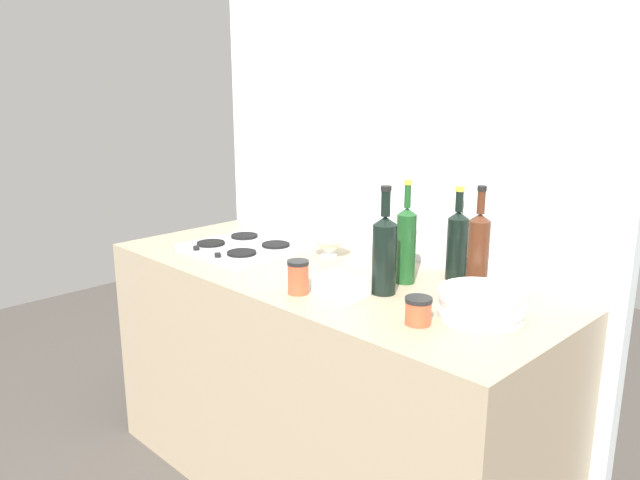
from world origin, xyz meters
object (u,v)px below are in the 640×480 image
at_px(wine_bottle_rightmost, 406,244).
at_px(condiment_jar_spare, 418,311).
at_px(wine_bottle_leftmost, 457,243).
at_px(condiment_jar_rear, 405,259).
at_px(stovetop_hob, 243,247).
at_px(plate_stack, 481,304).
at_px(butter_dish, 341,286).
at_px(wine_bottle_mid_left, 384,252).
at_px(wine_bottle_mid_right, 478,251).
at_px(condiment_jar_front, 298,277).
at_px(mixing_bowl, 329,247).

xyz_separation_m(wine_bottle_rightmost, condiment_jar_spare, (0.26, -0.28, -0.10)).
height_order(wine_bottle_leftmost, condiment_jar_rear, wine_bottle_leftmost).
bearing_deg(stovetop_hob, wine_bottle_rightmost, 11.29).
height_order(plate_stack, condiment_jar_spare, plate_stack).
relative_size(plate_stack, butter_dish, 1.56).
distance_m(wine_bottle_leftmost, wine_bottle_mid_left, 0.31).
bearing_deg(plate_stack, condiment_jar_rear, 156.94).
distance_m(wine_bottle_mid_right, butter_dish, 0.46).
relative_size(wine_bottle_leftmost, condiment_jar_front, 2.95).
bearing_deg(wine_bottle_leftmost, condiment_jar_front, -119.26).
bearing_deg(wine_bottle_mid_right, condiment_jar_rear, -179.55).
relative_size(plate_stack, condiment_jar_spare, 3.20).
relative_size(stovetop_hob, wine_bottle_leftmost, 1.25).
height_order(condiment_jar_front, condiment_jar_spare, condiment_jar_front).
xyz_separation_m(butter_dish, condiment_jar_front, (-0.11, -0.09, 0.03)).
height_order(wine_bottle_rightmost, mixing_bowl, wine_bottle_rightmost).
height_order(wine_bottle_mid_left, mixing_bowl, wine_bottle_mid_left).
height_order(wine_bottle_mid_right, mixing_bowl, wine_bottle_mid_right).
distance_m(wine_bottle_leftmost, condiment_jar_spare, 0.47).
xyz_separation_m(wine_bottle_mid_right, condiment_jar_rear, (-0.29, -0.00, -0.09)).
relative_size(wine_bottle_rightmost, butter_dish, 2.17).
height_order(plate_stack, condiment_jar_rear, condiment_jar_rear).
bearing_deg(wine_bottle_mid_left, butter_dish, -129.78).
bearing_deg(wine_bottle_mid_right, condiment_jar_front, -134.45).
distance_m(stovetop_hob, condiment_jar_front, 0.58).
bearing_deg(wine_bottle_leftmost, condiment_jar_spare, -69.82).
bearing_deg(condiment_jar_spare, wine_bottle_mid_right, 94.56).
distance_m(wine_bottle_mid_right, wine_bottle_rightmost, 0.24).
bearing_deg(butter_dish, condiment_jar_spare, -5.15).
height_order(stovetop_hob, plate_stack, plate_stack).
bearing_deg(wine_bottle_mid_left, stovetop_hob, -179.65).
distance_m(wine_bottle_rightmost, condiment_jar_rear, 0.13).
height_order(wine_bottle_leftmost, mixing_bowl, wine_bottle_leftmost).
distance_m(wine_bottle_leftmost, wine_bottle_mid_right, 0.15).
xyz_separation_m(wine_bottle_mid_left, butter_dish, (-0.09, -0.11, -0.11)).
relative_size(plate_stack, wine_bottle_mid_right, 0.72).
xyz_separation_m(plate_stack, wine_bottle_mid_right, (-0.13, 0.18, 0.10)).
bearing_deg(condiment_jar_spare, condiment_jar_front, -171.73).
height_order(mixing_bowl, condiment_jar_spare, condiment_jar_spare).
height_order(stovetop_hob, mixing_bowl, mixing_bowl).
distance_m(wine_bottle_mid_left, butter_dish, 0.18).
bearing_deg(condiment_jar_rear, condiment_jar_spare, -47.75).
bearing_deg(butter_dish, wine_bottle_mid_left, 50.22).
bearing_deg(mixing_bowl, wine_bottle_rightmost, -5.79).
bearing_deg(condiment_jar_rear, condiment_jar_front, -105.93).
distance_m(wine_bottle_leftmost, mixing_bowl, 0.53).
distance_m(plate_stack, wine_bottle_leftmost, 0.38).
distance_m(plate_stack, condiment_jar_front, 0.59).
distance_m(wine_bottle_rightmost, butter_dish, 0.28).
distance_m(butter_dish, condiment_jar_rear, 0.32).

